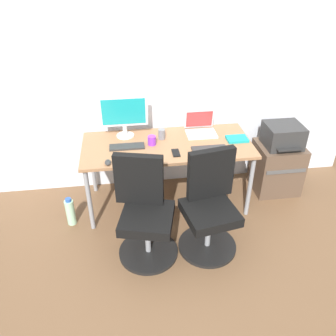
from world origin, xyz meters
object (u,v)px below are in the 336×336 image
object	(u,v)px
coffee_mug	(152,140)
side_cabinet	(276,167)
water_bottle_on_floor	(70,212)
office_chair_left	(145,213)
printer	(283,135)
desktop_monitor	(124,114)
open_laptop	(200,128)
office_chair_right	(209,207)

from	to	relation	value
coffee_mug	side_cabinet	bearing A→B (deg)	3.23
water_bottle_on_floor	coffee_mug	world-z (taller)	coffee_mug
office_chair_left	printer	xyz separation A→B (m)	(1.55, 0.76, 0.26)
coffee_mug	printer	bearing A→B (deg)	3.19
office_chair_left	desktop_monitor	size ratio (longest dim) A/B	1.96
water_bottle_on_floor	coffee_mug	bearing A→B (deg)	14.89
side_cabinet	printer	world-z (taller)	printer
office_chair_left	coffee_mug	world-z (taller)	office_chair_left
office_chair_left	open_laptop	xyz separation A→B (m)	(0.67, 0.87, 0.35)
office_chair_left	coffee_mug	bearing A→B (deg)	78.49
office_chair_right	printer	world-z (taller)	office_chair_right
office_chair_left	side_cabinet	distance (m)	1.73
office_chair_right	side_cabinet	bearing A→B (deg)	38.09
desktop_monitor	open_laptop	distance (m)	0.81
printer	desktop_monitor	distance (m)	1.69
water_bottle_on_floor	office_chair_right	bearing A→B (deg)	-19.22
desktop_monitor	coffee_mug	world-z (taller)	desktop_monitor
office_chair_right	side_cabinet	distance (m)	1.24
office_chair_left	water_bottle_on_floor	bearing A→B (deg)	147.74
open_laptop	desktop_monitor	bearing A→B (deg)	178.16
open_laptop	coffee_mug	size ratio (longest dim) A/B	3.37
water_bottle_on_floor	open_laptop	size ratio (longest dim) A/B	1.00
side_cabinet	water_bottle_on_floor	world-z (taller)	side_cabinet
office_chair_right	open_laptop	xyz separation A→B (m)	(0.09, 0.87, 0.35)
printer	water_bottle_on_floor	world-z (taller)	printer
office_chair_left	open_laptop	bearing A→B (deg)	52.58
office_chair_left	water_bottle_on_floor	xyz separation A→B (m)	(-0.72, 0.45, -0.28)
office_chair_right	printer	size ratio (longest dim) A/B	2.35
side_cabinet	office_chair_right	bearing A→B (deg)	-141.91
coffee_mug	open_laptop	bearing A→B (deg)	20.14
open_laptop	printer	bearing A→B (deg)	-7.55
office_chair_right	coffee_mug	world-z (taller)	office_chair_right
side_cabinet	desktop_monitor	distance (m)	1.80
office_chair_left	desktop_monitor	distance (m)	1.06
water_bottle_on_floor	coffee_mug	distance (m)	1.08
side_cabinet	desktop_monitor	xyz separation A→B (m)	(-1.66, 0.14, 0.69)
water_bottle_on_floor	open_laptop	world-z (taller)	open_laptop
printer	coffee_mug	distance (m)	1.41
water_bottle_on_floor	open_laptop	bearing A→B (deg)	16.94
printer	office_chair_right	bearing A→B (deg)	-141.94
office_chair_left	desktop_monitor	xyz separation A→B (m)	(-0.12, 0.90, 0.55)
printer	desktop_monitor	bearing A→B (deg)	175.14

